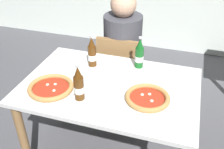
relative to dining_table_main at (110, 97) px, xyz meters
The scene contains 9 objects.
dining_table_main is the anchor object (origin of this frame).
chair_behind_table 0.64m from the dining_table_main, 98.44° to the left, with size 0.40×0.40×0.85m.
diner_seated 0.67m from the dining_table_main, 97.87° to the left, with size 0.34×0.34×1.21m.
pizza_margherita_near 0.33m from the dining_table_main, 19.89° to the right, with size 0.31×0.31×0.04m.
pizza_marinara_far 0.42m from the dining_table_main, 152.11° to the right, with size 0.33×0.33×0.04m.
beer_bottle_left 0.39m from the dining_table_main, 64.70° to the left, with size 0.07×0.07×0.25m.
beer_bottle_center 0.33m from the dining_table_main, 123.70° to the right, with size 0.07×0.07×0.25m.
beer_bottle_right 0.36m from the dining_table_main, 135.06° to the left, with size 0.07×0.07×0.25m.
napkin_with_cutlery 0.51m from the dining_table_main, 148.75° to the left, with size 0.23×0.23×0.01m.
Camera 1 is at (0.45, -1.37, 1.77)m, focal length 41.14 mm.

